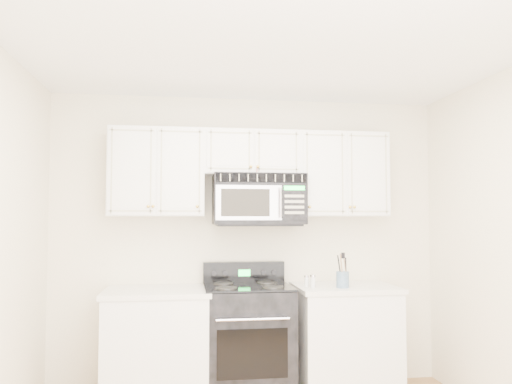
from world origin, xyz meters
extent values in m
cube|color=white|center=(0.00, 0.00, 2.60)|extent=(3.50, 3.50, 0.01)
cube|color=#F1E5C1|center=(0.00, 1.75, 1.30)|extent=(3.50, 0.01, 2.60)
cube|color=#F1E5C1|center=(0.00, -1.75, 1.30)|extent=(3.50, 0.01, 2.60)
cube|color=silver|center=(-0.80, 1.44, 0.44)|extent=(0.82, 0.63, 0.88)
cube|color=silver|center=(-0.80, 1.44, 0.90)|extent=(0.86, 0.65, 0.04)
cube|color=silver|center=(0.80, 1.44, 0.44)|extent=(0.82, 0.63, 0.88)
cube|color=silver|center=(0.80, 1.44, 0.90)|extent=(0.86, 0.65, 0.04)
cube|color=black|center=(-0.05, 1.44, 0.46)|extent=(0.73, 0.62, 0.92)
cube|color=black|center=(-0.05, 1.12, 0.45)|extent=(0.56, 0.01, 0.38)
cylinder|color=silver|center=(-0.05, 1.10, 0.72)|extent=(0.58, 0.02, 0.02)
cube|color=black|center=(-0.05, 1.44, 0.93)|extent=(0.73, 0.62, 0.02)
cube|color=black|center=(-0.05, 1.71, 1.02)|extent=(0.73, 0.08, 0.19)
cube|color=#19D73D|center=(-0.05, 1.67, 1.02)|extent=(0.11, 0.00, 0.06)
cube|color=silver|center=(-0.82, 1.58, 1.90)|extent=(0.80, 0.33, 0.75)
cube|color=silver|center=(0.82, 1.58, 1.90)|extent=(0.80, 0.33, 0.75)
cube|color=silver|center=(0.00, 1.58, 2.08)|extent=(0.84, 0.33, 0.39)
sphere|color=gold|center=(-0.84, 1.40, 1.60)|extent=(0.03, 0.03, 0.03)
sphere|color=gold|center=(-0.48, 1.40, 1.60)|extent=(0.03, 0.03, 0.03)
sphere|color=gold|center=(0.48, 1.40, 1.60)|extent=(0.03, 0.03, 0.03)
sphere|color=gold|center=(0.84, 1.40, 1.60)|extent=(0.03, 0.03, 0.03)
sphere|color=gold|center=(-0.03, 1.40, 1.94)|extent=(0.03, 0.03, 0.03)
sphere|color=gold|center=(0.03, 1.40, 1.94)|extent=(0.03, 0.03, 0.03)
cylinder|color=#B61114|center=(0.02, 1.40, 1.88)|extent=(0.00, 0.00, 0.11)
sphere|color=gold|center=(0.02, 1.40, 1.82)|extent=(0.04, 0.04, 0.04)
cube|color=black|center=(0.06, 1.55, 1.67)|extent=(0.79, 0.40, 0.44)
cube|color=#ADA890|center=(0.06, 1.36, 1.84)|extent=(0.77, 0.01, 0.08)
cube|color=#ADADB4|center=(-0.05, 1.35, 1.63)|extent=(0.55, 0.01, 0.29)
cube|color=black|center=(-0.08, 1.34, 1.63)|extent=(0.41, 0.01, 0.23)
cube|color=black|center=(0.33, 1.35, 1.63)|extent=(0.22, 0.01, 0.29)
cube|color=#19D73D|center=(0.33, 1.34, 1.76)|extent=(0.18, 0.00, 0.04)
cylinder|color=silver|center=(0.21, 1.31, 1.63)|extent=(0.02, 0.02, 0.25)
cylinder|color=slate|center=(0.74, 1.30, 0.99)|extent=(0.11, 0.11, 0.13)
cylinder|color=#846144|center=(0.77, 1.30, 1.06)|extent=(0.01, 0.01, 0.23)
cylinder|color=black|center=(0.72, 1.33, 1.06)|extent=(0.01, 0.01, 0.25)
cylinder|color=#846144|center=(0.72, 1.28, 1.07)|extent=(0.01, 0.01, 0.27)
cylinder|color=black|center=(0.77, 1.30, 1.06)|extent=(0.01, 0.01, 0.23)
cylinder|color=silver|center=(0.45, 1.40, 0.96)|extent=(0.04, 0.04, 0.08)
cylinder|color=silver|center=(0.45, 1.40, 1.01)|extent=(0.04, 0.04, 0.02)
cylinder|color=silver|center=(0.49, 1.34, 0.96)|extent=(0.04, 0.04, 0.09)
cylinder|color=silver|center=(0.49, 1.34, 1.02)|extent=(0.04, 0.04, 0.02)
camera|label=1|loc=(-0.58, -2.77, 1.51)|focal=35.00mm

